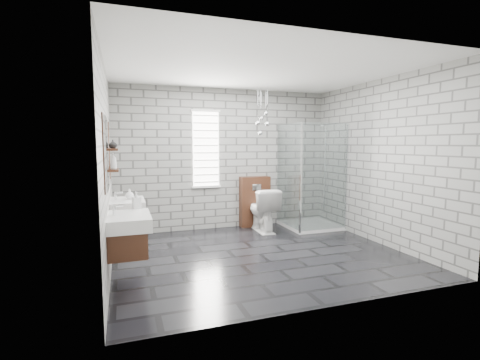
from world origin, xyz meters
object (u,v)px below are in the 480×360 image
vanity_right (124,206)px  shower_enclosure (309,203)px  cistern_panel (255,202)px  vanity_left (125,223)px  toilet (263,210)px

vanity_right → shower_enclosure: (3.41, 0.68, -0.25)m
cistern_panel → vanity_left: bearing=-136.8°
vanity_right → toilet: size_ratio=1.91×
cistern_panel → vanity_right: bearing=-154.2°
toilet → cistern_panel: bearing=-88.3°
vanity_right → toilet: bearing=17.6°
vanity_right → cistern_panel: (2.48, 1.20, -0.26)m
vanity_right → cistern_panel: 2.76m
cistern_panel → shower_enclosure: 1.07m
cistern_panel → toilet: size_ratio=1.22×
vanity_left → shower_enclosure: 3.87m
vanity_left → vanity_right: size_ratio=1.00×
vanity_right → shower_enclosure: shower_enclosure is taller
toilet → vanity_right: bearing=19.3°
cistern_panel → shower_enclosure: shower_enclosure is taller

